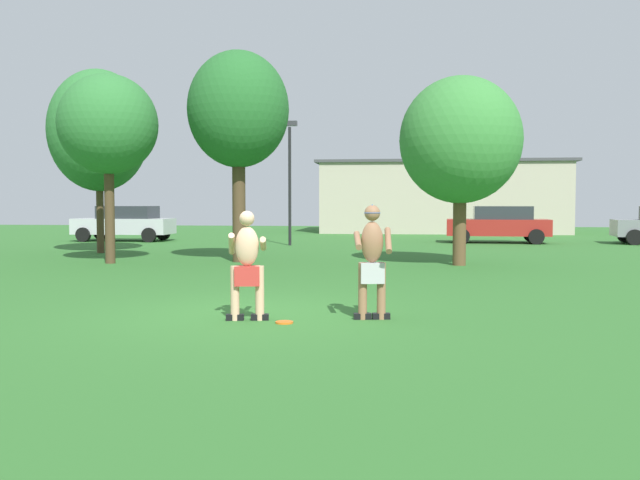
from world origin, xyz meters
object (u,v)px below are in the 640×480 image
object	(u,v)px
tree_left_field	(99,131)
tree_right_field	(108,125)
player_with_cap	(372,257)
car_red_near_post	(499,224)
car_silver_mid_lot	(125,223)
tree_near_building	(460,141)
frisbee	(284,322)
player_in_red	(247,263)
tree_behind_players	(238,111)
lamp_post	(290,168)

from	to	relation	value
tree_left_field	tree_right_field	world-z (taller)	tree_left_field
player_with_cap	car_red_near_post	xyz separation A→B (m)	(4.57, 19.96, -0.11)
car_red_near_post	player_with_cap	bearing A→B (deg)	-102.89
player_with_cap	car_silver_mid_lot	xyz separation A→B (m)	(-11.99, 19.41, -0.11)
player_with_cap	tree_near_building	world-z (taller)	tree_near_building
frisbee	car_red_near_post	world-z (taller)	car_red_near_post
player_in_red	tree_behind_players	world-z (taller)	tree_behind_players
car_silver_mid_lot	player_in_red	bearing A→B (deg)	-62.67
player_with_cap	lamp_post	bearing A→B (deg)	103.37
car_silver_mid_lot	tree_near_building	bearing A→B (deg)	-36.57
player_with_cap	car_red_near_post	size ratio (longest dim) A/B	0.39
frisbee	car_silver_mid_lot	bearing A→B (deg)	118.42
car_silver_mid_lot	car_red_near_post	bearing A→B (deg)	1.93
player_in_red	car_red_near_post	xyz separation A→B (m)	(6.38, 20.26, -0.02)
car_silver_mid_lot	tree_behind_players	size ratio (longest dim) A/B	0.71
tree_left_field	tree_near_building	xyz separation A→B (m)	(11.87, -3.24, -0.75)
car_red_near_post	lamp_post	distance (m)	9.38
frisbee	tree_behind_players	distance (m)	11.20
player_in_red	car_silver_mid_lot	distance (m)	22.17
car_red_near_post	tree_left_field	bearing A→B (deg)	-151.89
tree_right_field	player_with_cap	bearing A→B (deg)	-47.24
car_silver_mid_lot	tree_right_field	size ratio (longest dim) A/B	0.81
tree_right_field	tree_behind_players	bearing A→B (deg)	14.57
lamp_post	car_red_near_post	bearing A→B (deg)	17.87
lamp_post	tree_right_field	distance (m)	9.52
lamp_post	tree_near_building	size ratio (longest dim) A/B	0.97
car_red_near_post	tree_behind_players	world-z (taller)	tree_behind_players
tree_right_field	car_silver_mid_lot	bearing A→B (deg)	110.87
lamp_post	tree_near_building	bearing A→B (deg)	-53.27
player_in_red	lamp_post	bearing A→B (deg)	97.40
tree_behind_players	car_red_near_post	bearing A→B (deg)	50.10
car_silver_mid_lot	tree_left_field	bearing A→B (deg)	-73.39
player_in_red	car_silver_mid_lot	size ratio (longest dim) A/B	0.37
tree_left_field	tree_right_field	xyz separation A→B (m)	(2.04, -3.80, -0.26)
car_red_near_post	player_in_red	bearing A→B (deg)	-107.49
player_in_red	tree_left_field	world-z (taller)	tree_left_field
player_in_red	lamp_post	distance (m)	17.76
tree_right_field	tree_near_building	size ratio (longest dim) A/B	1.03
lamp_post	frisbee	bearing A→B (deg)	-80.83
player_in_red	car_silver_mid_lot	bearing A→B (deg)	117.33
player_with_cap	frisbee	bearing A→B (deg)	-158.71
player_with_cap	car_red_near_post	bearing A→B (deg)	77.11
car_red_near_post	car_silver_mid_lot	world-z (taller)	same
frisbee	player_with_cap	bearing A→B (deg)	21.29
car_silver_mid_lot	tree_right_field	bearing A→B (deg)	-69.13
car_silver_mid_lot	tree_near_building	world-z (taller)	tree_near_building
car_red_near_post	tree_near_building	xyz separation A→B (m)	(-2.56, -10.94, 2.60)
tree_behind_players	tree_left_field	bearing A→B (deg)	152.67
player_in_red	tree_left_field	distance (m)	15.28
car_silver_mid_lot	tree_behind_players	distance (m)	13.14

